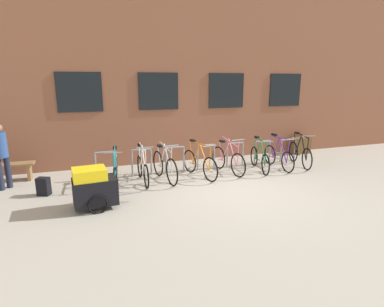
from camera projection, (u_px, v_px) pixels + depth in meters
ground_plane at (234, 189)px, 7.85m from camera, size 42.00×42.00×0.00m
storefront_building at (165, 63)px, 13.48m from camera, size 28.00×7.61×6.99m
bike_rack at (206, 154)px, 9.48m from camera, size 6.60×0.05×0.80m
bicycle_teal at (116, 171)px, 8.09m from camera, size 0.44×1.71×1.02m
bicycle_orange at (199, 163)px, 8.83m from camera, size 0.55×1.74×1.05m
bicycle_green at (260, 158)px, 9.49m from camera, size 0.51×1.67×1.02m
bicycle_black at (300, 153)px, 10.01m from camera, size 0.56×1.70×1.09m
bicycle_white at (143, 169)px, 8.34m from camera, size 0.44×1.67×1.09m
bicycle_purple at (278, 156)px, 9.70m from camera, size 0.44×1.65×1.07m
bicycle_silver at (165, 166)px, 8.49m from camera, size 0.44×1.74×1.09m
bicycle_pink at (228, 160)px, 9.23m from camera, size 0.45×1.73×1.10m
bike_trailer at (94, 188)px, 6.57m from camera, size 1.47×0.74×0.92m
wooden_bench at (5, 169)px, 8.34m from camera, size 1.48×0.40×0.50m
person_by_bench at (1, 152)px, 7.64m from camera, size 0.32×0.32×1.68m
backpack at (44, 186)px, 7.38m from camera, size 0.34×0.30×0.44m
planter_box at (300, 145)px, 11.73m from camera, size 0.70×0.44×0.60m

